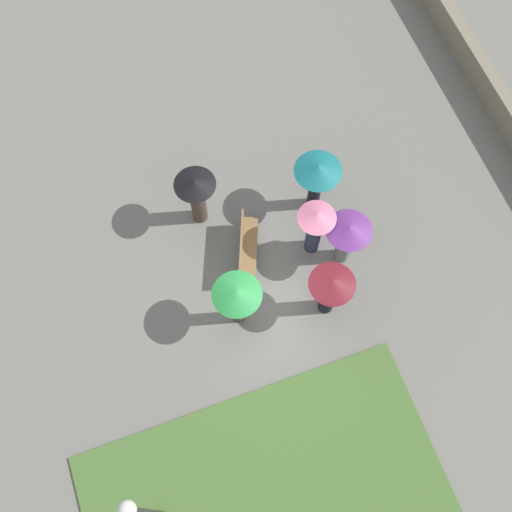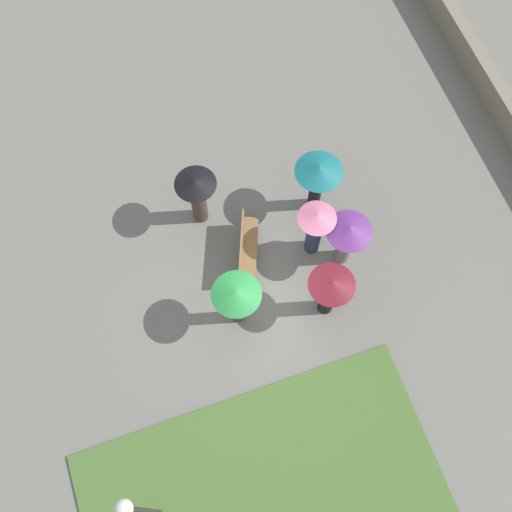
{
  "view_description": "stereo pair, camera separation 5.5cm",
  "coord_description": "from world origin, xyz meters",
  "px_view_note": "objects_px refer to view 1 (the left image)",
  "views": [
    {
      "loc": [
        -4.8,
        1.95,
        15.29
      ],
      "look_at": [
        0.89,
        -0.11,
        0.82
      ],
      "focal_mm": 45.0,
      "sensor_mm": 36.0,
      "label": 1
    },
    {
      "loc": [
        -4.81,
        1.89,
        15.29
      ],
      "look_at": [
        0.89,
        -0.11,
        0.82
      ],
      "focal_mm": 45.0,
      "sensor_mm": 36.0,
      "label": 2
    }
  ],
  "objects_px": {
    "lamp_post": "(142,512)",
    "crowd_person_maroon": "(331,289)",
    "crowd_person_purple": "(347,236)",
    "crowd_person_green": "(237,298)",
    "crowd_person_pink": "(315,227)",
    "park_bench": "(246,249)",
    "crowd_person_black": "(197,194)",
    "crowd_person_teal": "(317,176)"
  },
  "relations": [
    {
      "from": "crowd_person_teal",
      "to": "crowd_person_green",
      "type": "height_order",
      "value": "crowd_person_teal"
    },
    {
      "from": "crowd_person_black",
      "to": "crowd_person_green",
      "type": "bearing_deg",
      "value": 121.81
    },
    {
      "from": "park_bench",
      "to": "lamp_post",
      "type": "height_order",
      "value": "lamp_post"
    },
    {
      "from": "crowd_person_purple",
      "to": "crowd_person_green",
      "type": "height_order",
      "value": "crowd_person_green"
    },
    {
      "from": "lamp_post",
      "to": "crowd_person_purple",
      "type": "height_order",
      "value": "lamp_post"
    },
    {
      "from": "lamp_post",
      "to": "crowd_person_maroon",
      "type": "height_order",
      "value": "lamp_post"
    },
    {
      "from": "crowd_person_teal",
      "to": "crowd_person_pink",
      "type": "distance_m",
      "value": 1.29
    },
    {
      "from": "crowd_person_teal",
      "to": "lamp_post",
      "type": "bearing_deg",
      "value": -69.0
    },
    {
      "from": "crowd_person_green",
      "to": "crowd_person_purple",
      "type": "bearing_deg",
      "value": 7.89
    },
    {
      "from": "crowd_person_purple",
      "to": "crowd_person_pink",
      "type": "xyz_separation_m",
      "value": [
        0.51,
        0.62,
        -0.06
      ]
    },
    {
      "from": "crowd_person_purple",
      "to": "crowd_person_green",
      "type": "relative_size",
      "value": 0.95
    },
    {
      "from": "crowd_person_pink",
      "to": "crowd_person_green",
      "type": "bearing_deg",
      "value": -142.44
    },
    {
      "from": "crowd_person_purple",
      "to": "crowd_person_green",
      "type": "distance_m",
      "value": 3.1
    },
    {
      "from": "crowd_person_maroon",
      "to": "crowd_person_pink",
      "type": "distance_m",
      "value": 1.67
    },
    {
      "from": "lamp_post",
      "to": "crowd_person_green",
      "type": "bearing_deg",
      "value": -39.58
    },
    {
      "from": "lamp_post",
      "to": "crowd_person_black",
      "type": "bearing_deg",
      "value": -24.46
    },
    {
      "from": "park_bench",
      "to": "crowd_person_pink",
      "type": "relative_size",
      "value": 0.96
    },
    {
      "from": "crowd_person_maroon",
      "to": "crowd_person_purple",
      "type": "bearing_deg",
      "value": 130.59
    },
    {
      "from": "crowd_person_purple",
      "to": "crowd_person_maroon",
      "type": "height_order",
      "value": "crowd_person_maroon"
    },
    {
      "from": "crowd_person_black",
      "to": "crowd_person_green",
      "type": "distance_m",
      "value": 2.97
    },
    {
      "from": "lamp_post",
      "to": "crowd_person_maroon",
      "type": "xyz_separation_m",
      "value": [
        3.25,
        -5.21,
        -1.54
      ]
    },
    {
      "from": "crowd_person_maroon",
      "to": "crowd_person_black",
      "type": "height_order",
      "value": "crowd_person_black"
    },
    {
      "from": "park_bench",
      "to": "crowd_person_black",
      "type": "distance_m",
      "value": 1.83
    },
    {
      "from": "crowd_person_purple",
      "to": "crowd_person_teal",
      "type": "xyz_separation_m",
      "value": [
        1.67,
        0.12,
        0.2
      ]
    },
    {
      "from": "crowd_person_purple",
      "to": "crowd_person_black",
      "type": "height_order",
      "value": "crowd_person_black"
    },
    {
      "from": "crowd_person_green",
      "to": "crowd_person_teal",
      "type": "bearing_deg",
      "value": 34.42
    },
    {
      "from": "crowd_person_maroon",
      "to": "crowd_person_pink",
      "type": "bearing_deg",
      "value": 159.55
    },
    {
      "from": "park_bench",
      "to": "crowd_person_black",
      "type": "xyz_separation_m",
      "value": [
        1.48,
        0.76,
        0.78
      ]
    },
    {
      "from": "park_bench",
      "to": "crowd_person_teal",
      "type": "bearing_deg",
      "value": -47.18
    },
    {
      "from": "lamp_post",
      "to": "crowd_person_teal",
      "type": "xyz_separation_m",
      "value": [
        6.05,
        -5.99,
        -1.39
      ]
    },
    {
      "from": "park_bench",
      "to": "crowd_person_pink",
      "type": "xyz_separation_m",
      "value": [
        -0.33,
        -1.68,
        0.75
      ]
    },
    {
      "from": "crowd_person_maroon",
      "to": "crowd_person_black",
      "type": "bearing_deg",
      "value": -158.77
    },
    {
      "from": "crowd_person_purple",
      "to": "crowd_person_green",
      "type": "bearing_deg",
      "value": 99.86
    },
    {
      "from": "park_bench",
      "to": "crowd_person_purple",
      "type": "xyz_separation_m",
      "value": [
        -0.84,
        -2.3,
        0.8
      ]
    },
    {
      "from": "crowd_person_black",
      "to": "crowd_person_purple",
      "type": "bearing_deg",
      "value": 173.95
    },
    {
      "from": "lamp_post",
      "to": "crowd_person_black",
      "type": "relative_size",
      "value": 2.31
    },
    {
      "from": "lamp_post",
      "to": "crowd_person_pink",
      "type": "relative_size",
      "value": 2.33
    },
    {
      "from": "crowd_person_green",
      "to": "crowd_person_pink",
      "type": "distance_m",
      "value": 2.67
    },
    {
      "from": "lamp_post",
      "to": "crowd_person_purple",
      "type": "bearing_deg",
      "value": -54.37
    },
    {
      "from": "lamp_post",
      "to": "crowd_person_maroon",
      "type": "relative_size",
      "value": 2.39
    },
    {
      "from": "crowd_person_teal",
      "to": "crowd_person_pink",
      "type": "bearing_deg",
      "value": -47.63
    },
    {
      "from": "crowd_person_teal",
      "to": "crowd_person_black",
      "type": "xyz_separation_m",
      "value": [
        0.65,
        2.94,
        -0.22
      ]
    }
  ]
}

